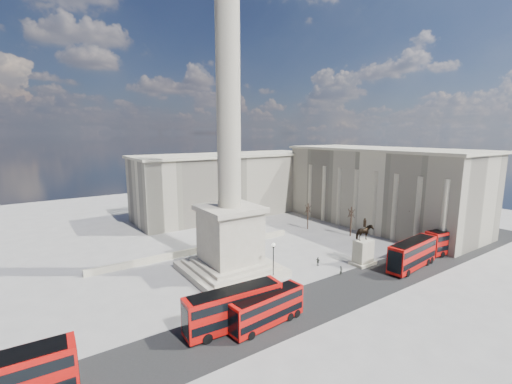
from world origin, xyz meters
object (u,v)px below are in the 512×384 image
object	(u,v)px
red_bus_c	(413,254)
pedestrian_crossing	(318,261)
equestrian_statue	(363,249)
pedestrian_walking	(341,271)
victorian_lamp	(273,259)
red_bus_b	(268,308)
red_bus_a	(234,308)
pedestrian_standing	(402,249)
red_bus_d	(450,240)
nelsons_column	(230,193)

from	to	relation	value
red_bus_c	pedestrian_crossing	size ratio (longest dim) A/B	7.77
red_bus_c	equestrian_statue	bearing A→B (deg)	127.14
pedestrian_crossing	pedestrian_walking	bearing A→B (deg)	170.87
victorian_lamp	pedestrian_walking	size ratio (longest dim) A/B	3.91
red_bus_c	pedestrian_walking	bearing A→B (deg)	152.93
red_bus_b	equestrian_statue	size ratio (longest dim) A/B	1.22
red_bus_a	pedestrian_standing	world-z (taller)	red_bus_a
red_bus_b	pedestrian_standing	bearing A→B (deg)	3.28
red_bus_b	victorian_lamp	distance (m)	11.97
red_bus_d	pedestrian_walking	world-z (taller)	red_bus_d
equestrian_statue	red_bus_b	bearing A→B (deg)	-166.43
victorian_lamp	pedestrian_standing	world-z (taller)	victorian_lamp
red_bus_a	victorian_lamp	world-z (taller)	victorian_lamp
nelsons_column	equestrian_statue	bearing A→B (deg)	-26.52
nelsons_column	red_bus_a	xyz separation A→B (m)	(-7.77, -14.27, -10.45)
red_bus_c	victorian_lamp	bearing A→B (deg)	152.16
pedestrian_crossing	red_bus_b	bearing A→B (deg)	107.81
pedestrian_crossing	red_bus_c	bearing A→B (deg)	-139.22
red_bus_c	pedestrian_standing	world-z (taller)	red_bus_c
equestrian_statue	pedestrian_walking	xyz separation A→B (m)	(-6.60, -1.09, -2.04)
nelsons_column	red_bus_c	size ratio (longest dim) A/B	4.19
red_bus_d	pedestrian_walking	distance (m)	25.42
victorian_lamp	red_bus_b	bearing A→B (deg)	-130.45
pedestrian_standing	nelsons_column	bearing A→B (deg)	-57.98
pedestrian_crossing	pedestrian_standing	bearing A→B (deg)	-115.17
nelsons_column	pedestrian_walking	size ratio (longest dim) A/B	32.30
red_bus_d	equestrian_statue	bearing A→B (deg)	171.09
victorian_lamp	pedestrian_standing	bearing A→B (deg)	-7.69
pedestrian_standing	red_bus_b	bearing A→B (deg)	-30.33
red_bus_a	victorian_lamp	bearing A→B (deg)	36.83
red_bus_b	red_bus_d	distance (m)	42.88
red_bus_d	red_bus_c	bearing A→B (deg)	-171.13
equestrian_statue	pedestrian_crossing	distance (m)	8.04
nelsons_column	equestrian_statue	xyz separation A→B (m)	(20.13, -10.04, -10.10)
red_bus_a	pedestrian_crossing	xyz separation A→B (m)	(21.13, 8.07, -1.70)
red_bus_d	pedestrian_crossing	size ratio (longest dim) A/B	7.50
nelsons_column	red_bus_d	xyz separation A→B (m)	(38.56, -15.28, -10.52)
red_bus_d	pedestrian_walking	xyz separation A→B (m)	(-25.03, 4.14, -1.62)
pedestrian_standing	equestrian_statue	bearing A→B (deg)	-41.97
equestrian_statue	pedestrian_walking	bearing A→B (deg)	-170.58
red_bus_a	victorian_lamp	xyz separation A→B (m)	(11.16, 7.37, 1.08)
victorian_lamp	equestrian_statue	bearing A→B (deg)	-10.64
nelsons_column	pedestrian_crossing	size ratio (longest dim) A/B	32.59
red_bus_d	red_bus_b	bearing A→B (deg)	-172.17
red_bus_a	pedestrian_standing	xyz separation A→B (m)	(38.56, 3.67, -1.62)
pedestrian_standing	pedestrian_crossing	xyz separation A→B (m)	(-17.42, 4.39, -0.08)
red_bus_b	pedestrian_standing	distance (m)	35.53
equestrian_statue	pedestrian_crossing	xyz separation A→B (m)	(-6.76, 3.84, -2.05)
nelsons_column	red_bus_b	size ratio (longest dim) A/B	5.02
red_bus_d	victorian_lamp	size ratio (longest dim) A/B	1.90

